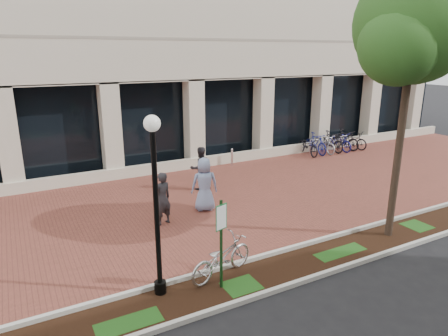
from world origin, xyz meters
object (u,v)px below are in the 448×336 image
pedestrian_left (162,199)px  bollard (232,157)px  parking_sign (221,233)px  pedestrian_right (204,184)px  pedestrian_mid (200,168)px  lamppost (156,198)px  bike_rack_cluster (331,142)px  locked_bicycle (221,258)px  street_tree (414,32)px

pedestrian_left → bollard: size_ratio=2.01×
parking_sign → bollard: 10.79m
parking_sign → pedestrian_right: (1.79, 4.62, -0.48)m
parking_sign → pedestrian_right: bearing=51.9°
pedestrian_mid → lamppost: bearing=62.7°
pedestrian_mid → bike_rack_cluster: size_ratio=0.41×
parking_sign → locked_bicycle: parking_sign is taller
street_tree → bollard: 10.65m
parking_sign → bike_rack_cluster: 15.01m
street_tree → locked_bicycle: bearing=176.5°
pedestrian_mid → bike_rack_cluster: bearing=-160.4°
locked_bicycle → bike_rack_cluster: size_ratio=0.46×
locked_bicycle → pedestrian_mid: (2.38, 6.29, 0.38)m
bollard → bike_rack_cluster: (6.37, -0.10, 0.10)m
locked_bicycle → pedestrian_right: pedestrian_right is taller
locked_bicycle → bike_rack_cluster: bike_rack_cluster is taller
street_tree → pedestrian_right: street_tree is taller
street_tree → pedestrian_right: 7.91m
parking_sign → pedestrian_right: parking_sign is taller
street_tree → bike_rack_cluster: size_ratio=1.81×
parking_sign → pedestrian_left: parking_sign is taller
lamppost → pedestrian_mid: (3.99, 6.26, -1.49)m
locked_bicycle → pedestrian_left: size_ratio=1.11×
locked_bicycle → bike_rack_cluster: 14.50m
street_tree → pedestrian_mid: (-3.33, 6.63, -5.07)m
bike_rack_cluster → street_tree: bearing=-121.1°
parking_sign → pedestrian_mid: 7.27m
street_tree → pedestrian_right: (-4.17, 4.50, -4.99)m
pedestrian_left → pedestrian_mid: 3.64m
bollard → pedestrian_mid: bearing=-139.4°
parking_sign → lamppost: bearing=143.0°
lamppost → pedestrian_right: (3.15, 4.13, -1.41)m
pedestrian_right → bollard: pedestrian_right is taller
locked_bicycle → bollard: 10.21m
pedestrian_right → lamppost: bearing=68.3°
parking_sign → locked_bicycle: bearing=45.0°
pedestrian_right → pedestrian_mid: bearing=-95.9°
parking_sign → pedestrian_mid: bearing=51.7°
bollard → bike_rack_cluster: size_ratio=0.21×
parking_sign → bollard: size_ratio=2.54×
parking_sign → bike_rack_cluster: size_ratio=0.52×
lamppost → locked_bicycle: 2.46m
parking_sign → street_tree: (5.96, 0.12, 4.51)m
parking_sign → pedestrian_right: 4.98m
street_tree → pedestrian_mid: size_ratio=4.36×
pedestrian_left → bike_rack_cluster: (11.82, 4.95, -0.34)m
locked_bicycle → pedestrian_mid: bearing=-36.5°
lamppost → pedestrian_left: bearing=68.9°
lamppost → bike_rack_cluster: lamppost is taller
locked_bicycle → pedestrian_mid: pedestrian_mid is taller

